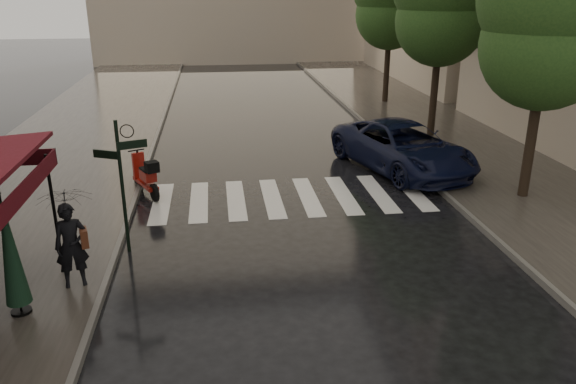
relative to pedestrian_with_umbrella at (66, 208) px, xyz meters
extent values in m
plane|color=black|center=(2.00, -1.33, -1.78)|extent=(120.00, 120.00, 0.00)
cube|color=#38332D|center=(-2.50, 10.67, -1.72)|extent=(6.00, 60.00, 0.12)
cube|color=#38332D|center=(12.25, 10.67, -1.72)|extent=(5.50, 60.00, 0.12)
cube|color=#595651|center=(0.55, 10.67, -1.70)|extent=(0.12, 60.00, 0.16)
cube|color=#595651|center=(9.45, 10.67, -1.70)|extent=(0.12, 60.00, 0.16)
cube|color=silver|center=(1.30, 4.67, -1.77)|extent=(0.50, 3.20, 0.01)
cube|color=silver|center=(2.35, 4.67, -1.77)|extent=(0.50, 3.20, 0.01)
cube|color=silver|center=(3.40, 4.67, -1.77)|extent=(0.50, 3.20, 0.01)
cube|color=silver|center=(4.45, 4.67, -1.77)|extent=(0.50, 3.20, 0.01)
cube|color=silver|center=(5.50, 4.67, -1.77)|extent=(0.50, 3.20, 0.01)
cube|color=silver|center=(6.55, 4.67, -1.77)|extent=(0.50, 3.20, 0.01)
cube|color=silver|center=(7.60, 4.67, -1.77)|extent=(0.50, 3.20, 0.01)
cube|color=silver|center=(8.65, 4.67, -1.77)|extent=(0.50, 3.20, 0.01)
cylinder|color=black|center=(-0.65, 1.42, -0.48)|extent=(0.07, 0.07, 2.35)
cylinder|color=black|center=(0.80, 1.67, -0.23)|extent=(0.08, 0.08, 3.10)
cube|color=black|center=(1.10, 1.67, 0.77)|extent=(0.62, 0.26, 0.18)
cube|color=black|center=(0.52, 1.67, 0.57)|extent=(0.56, 0.29, 0.18)
cylinder|color=black|center=(11.60, 3.67, 0.47)|extent=(0.28, 0.28, 4.26)
sphere|color=#1C3D16|center=(11.60, 3.67, 2.52)|extent=(3.40, 3.40, 3.40)
cylinder|color=black|center=(11.50, 10.67, 0.58)|extent=(0.28, 0.28, 4.48)
sphere|color=#1C3D16|center=(11.50, 10.67, 2.74)|extent=(3.40, 3.40, 3.40)
cylinder|color=black|center=(11.70, 17.67, 0.53)|extent=(0.28, 0.28, 4.37)
sphere|color=#1C3D16|center=(11.70, 17.67, 2.63)|extent=(3.40, 3.40, 3.40)
imported|color=black|center=(0.00, 0.00, -0.79)|extent=(0.73, 0.58, 1.74)
imported|color=black|center=(0.00, 0.00, 0.37)|extent=(1.28, 1.30, 0.94)
cube|color=#4B2414|center=(0.24, 0.07, -0.66)|extent=(0.23, 0.35, 0.37)
cylinder|color=black|center=(1.10, 4.86, -1.52)|extent=(0.32, 0.51, 0.51)
cylinder|color=black|center=(0.51, 6.06, -1.52)|extent=(0.32, 0.51, 0.51)
cube|color=maroon|center=(0.80, 5.48, -1.43)|extent=(0.88, 1.38, 0.11)
cube|color=maroon|center=(0.92, 5.24, -1.11)|extent=(0.55, 0.67, 0.30)
cube|color=maroon|center=(0.59, 5.92, -1.03)|extent=(0.36, 0.27, 0.80)
cylinder|color=black|center=(0.54, 6.01, -0.58)|extent=(0.46, 0.25, 0.04)
cube|color=black|center=(1.09, 4.89, -0.76)|extent=(0.45, 0.44, 0.30)
imported|color=black|center=(9.00, 6.77, -0.99)|extent=(4.18, 6.17, 1.57)
cylinder|color=black|center=(-0.80, -0.93, -1.63)|extent=(0.37, 0.37, 0.05)
cylinder|color=black|center=(-0.80, -0.93, -0.46)|extent=(0.04, 0.04, 2.30)
cone|color=black|center=(-0.80, -0.93, -0.34)|extent=(0.45, 0.45, 2.18)
camera|label=1|loc=(2.93, -10.45, 4.03)|focal=35.00mm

